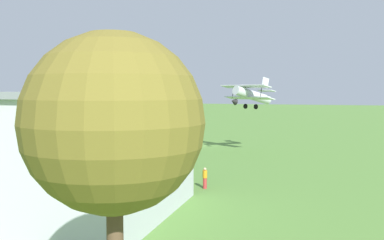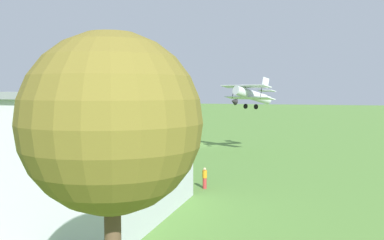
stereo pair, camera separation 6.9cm
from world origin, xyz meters
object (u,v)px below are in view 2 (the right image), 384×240
(biplane, at_px, (251,95))
(person_watching_takeoff, at_px, (205,178))
(person_crossing_taxiway, at_px, (84,160))
(windsock, at_px, (141,110))
(tree_behind_hangar_right, at_px, (111,125))

(biplane, distance_m, person_watching_takeoff, 22.92)
(person_crossing_taxiway, distance_m, windsock, 27.65)
(person_watching_takeoff, bearing_deg, tree_behind_hangar_right, 102.44)
(biplane, bearing_deg, person_watching_takeoff, 92.11)
(person_watching_takeoff, xyz_separation_m, person_crossing_taxiway, (14.65, -4.97, -0.03))
(person_crossing_taxiway, relative_size, windsock, 0.31)
(biplane, relative_size, windsock, 1.44)
(biplane, xyz_separation_m, person_crossing_taxiway, (13.84, 16.97, -6.58))
(person_watching_takeoff, height_order, person_crossing_taxiway, person_watching_takeoff)
(tree_behind_hangar_right, bearing_deg, windsock, -64.48)
(person_watching_takeoff, distance_m, person_crossing_taxiway, 15.47)
(person_crossing_taxiway, height_order, tree_behind_hangar_right, tree_behind_hangar_right)
(person_watching_takeoff, distance_m, windsock, 38.18)
(person_crossing_taxiway, bearing_deg, tree_behind_hangar_right, 124.78)
(biplane, distance_m, tree_behind_hangar_right, 45.96)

